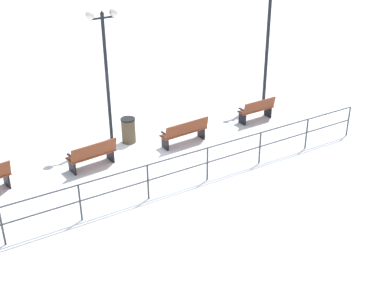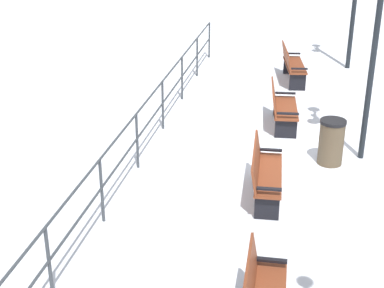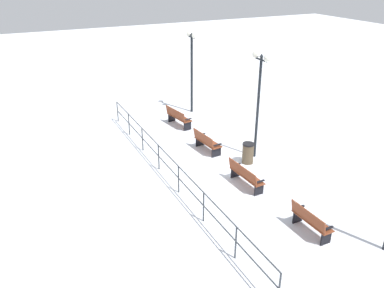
{
  "view_description": "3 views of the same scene",
  "coord_description": "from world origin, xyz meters",
  "px_view_note": "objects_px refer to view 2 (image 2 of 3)",
  "views": [
    {
      "loc": [
        -13.56,
        6.27,
        7.8
      ],
      "look_at": [
        -1.2,
        -1.34,
        0.5
      ],
      "focal_mm": 47.16,
      "sensor_mm": 36.0,
      "label": 1
    },
    {
      "loc": [
        0.33,
        -10.63,
        4.93
      ],
      "look_at": [
        -1.52,
        -1.41,
        0.77
      ],
      "focal_mm": 54.95,
      "sensor_mm": 36.0,
      "label": 2
    },
    {
      "loc": [
        -7.63,
        -12.48,
        7.71
      ],
      "look_at": [
        -1.17,
        0.95,
        0.86
      ],
      "focal_mm": 37.12,
      "sensor_mm": 36.0,
      "label": 3
    }
  ],
  "objects_px": {
    "bench_third": "(281,107)",
    "bench_fourth": "(292,64)",
    "bench_second": "(264,172)",
    "trash_bin": "(331,142)"
  },
  "relations": [
    {
      "from": "bench_second",
      "to": "bench_fourth",
      "type": "height_order",
      "value": "bench_fourth"
    },
    {
      "from": "trash_bin",
      "to": "bench_second",
      "type": "bearing_deg",
      "value": -126.04
    },
    {
      "from": "bench_second",
      "to": "bench_third",
      "type": "xyz_separation_m",
      "value": [
        0.1,
        3.31,
        -0.01
      ]
    },
    {
      "from": "bench_third",
      "to": "bench_second",
      "type": "bearing_deg",
      "value": -97.02
    },
    {
      "from": "bench_third",
      "to": "bench_fourth",
      "type": "bearing_deg",
      "value": 83.36
    },
    {
      "from": "bench_third",
      "to": "bench_fourth",
      "type": "relative_size",
      "value": 0.89
    },
    {
      "from": "bench_second",
      "to": "bench_third",
      "type": "relative_size",
      "value": 1.1
    },
    {
      "from": "bench_fourth",
      "to": "trash_bin",
      "type": "xyz_separation_m",
      "value": [
        0.97,
        -5.04,
        -0.05
      ]
    },
    {
      "from": "bench_second",
      "to": "bench_fourth",
      "type": "distance_m",
      "value": 6.62
    },
    {
      "from": "bench_third",
      "to": "bench_fourth",
      "type": "height_order",
      "value": "bench_fourth"
    }
  ]
}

